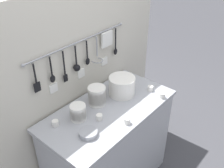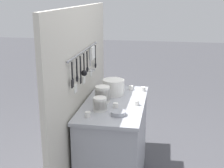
{
  "view_description": "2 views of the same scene",
  "coord_description": "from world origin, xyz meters",
  "px_view_note": "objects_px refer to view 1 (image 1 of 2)",
  "views": [
    {
      "loc": [
        -1.22,
        -1.08,
        2.18
      ],
      "look_at": [
        0.03,
        -0.0,
        1.11
      ],
      "focal_mm": 42.0,
      "sensor_mm": 36.0,
      "label": 1
    },
    {
      "loc": [
        -2.76,
        -0.46,
        1.9
      ],
      "look_at": [
        -0.07,
        0.01,
        1.1
      ],
      "focal_mm": 50.0,
      "sensor_mm": 36.0,
      "label": 2
    }
  ],
  "objects_px": {
    "plate_stack": "(122,86)",
    "steel_mixing_bowl": "(88,133)",
    "cup_front_right": "(150,88)",
    "cup_back_left": "(55,123)",
    "cup_beside_plates": "(127,121)",
    "cup_back_right": "(99,117)",
    "cup_centre": "(162,95)",
    "bowl_stack_back_corner": "(78,112)",
    "bowl_stack_wide_centre": "(97,96)"
  },
  "relations": [
    {
      "from": "plate_stack",
      "to": "cup_front_right",
      "type": "relative_size",
      "value": 4.67
    },
    {
      "from": "bowl_stack_wide_centre",
      "to": "cup_centre",
      "type": "bearing_deg",
      "value": -41.15
    },
    {
      "from": "cup_beside_plates",
      "to": "cup_back_right",
      "type": "relative_size",
      "value": 1.0
    },
    {
      "from": "bowl_stack_back_corner",
      "to": "cup_back_right",
      "type": "bearing_deg",
      "value": -53.37
    },
    {
      "from": "cup_front_right",
      "to": "cup_back_left",
      "type": "xyz_separation_m",
      "value": [
        -0.82,
        0.27,
        0.0
      ]
    },
    {
      "from": "cup_front_right",
      "to": "cup_centre",
      "type": "bearing_deg",
      "value": -100.05
    },
    {
      "from": "cup_beside_plates",
      "to": "cup_back_left",
      "type": "xyz_separation_m",
      "value": [
        -0.36,
        0.38,
        0.0
      ]
    },
    {
      "from": "cup_back_right",
      "to": "cup_beside_plates",
      "type": "bearing_deg",
      "value": -60.46
    },
    {
      "from": "bowl_stack_wide_centre",
      "to": "steel_mixing_bowl",
      "type": "relative_size",
      "value": 1.17
    },
    {
      "from": "cup_back_right",
      "to": "cup_centre",
      "type": "bearing_deg",
      "value": -20.81
    },
    {
      "from": "bowl_stack_back_corner",
      "to": "bowl_stack_wide_centre",
      "type": "relative_size",
      "value": 0.8
    },
    {
      "from": "bowl_stack_wide_centre",
      "to": "plate_stack",
      "type": "height_order",
      "value": "plate_stack"
    },
    {
      "from": "cup_back_right",
      "to": "cup_front_right",
      "type": "bearing_deg",
      "value": -7.31
    },
    {
      "from": "cup_back_left",
      "to": "cup_centre",
      "type": "bearing_deg",
      "value": -26.66
    },
    {
      "from": "steel_mixing_bowl",
      "to": "cup_back_left",
      "type": "xyz_separation_m",
      "value": [
        -0.09,
        0.25,
        0.01
      ]
    },
    {
      "from": "plate_stack",
      "to": "cup_back_left",
      "type": "distance_m",
      "value": 0.64
    },
    {
      "from": "plate_stack",
      "to": "cup_back_right",
      "type": "height_order",
      "value": "plate_stack"
    },
    {
      "from": "cup_centre",
      "to": "cup_front_right",
      "type": "bearing_deg",
      "value": 79.95
    },
    {
      "from": "cup_back_left",
      "to": "cup_back_right",
      "type": "bearing_deg",
      "value": -37.37
    },
    {
      "from": "bowl_stack_back_corner",
      "to": "cup_back_left",
      "type": "relative_size",
      "value": 2.59
    },
    {
      "from": "cup_front_right",
      "to": "cup_back_left",
      "type": "height_order",
      "value": "same"
    },
    {
      "from": "cup_back_right",
      "to": "cup_centre",
      "type": "relative_size",
      "value": 1.0
    },
    {
      "from": "cup_front_right",
      "to": "cup_back_right",
      "type": "bearing_deg",
      "value": 172.69
    },
    {
      "from": "plate_stack",
      "to": "cup_back_right",
      "type": "bearing_deg",
      "value": -167.2
    },
    {
      "from": "bowl_stack_wide_centre",
      "to": "cup_centre",
      "type": "relative_size",
      "value": 3.26
    },
    {
      "from": "bowl_stack_wide_centre",
      "to": "cup_beside_plates",
      "type": "relative_size",
      "value": 3.26
    },
    {
      "from": "cup_centre",
      "to": "cup_back_right",
      "type": "bearing_deg",
      "value": 159.19
    },
    {
      "from": "cup_back_right",
      "to": "bowl_stack_back_corner",
      "type": "bearing_deg",
      "value": 126.63
    },
    {
      "from": "cup_beside_plates",
      "to": "cup_back_right",
      "type": "xyz_separation_m",
      "value": [
        -0.1,
        0.18,
        0.0
      ]
    },
    {
      "from": "bowl_stack_wide_centre",
      "to": "steel_mixing_bowl",
      "type": "xyz_separation_m",
      "value": [
        -0.3,
        -0.2,
        -0.06
      ]
    },
    {
      "from": "bowl_stack_back_corner",
      "to": "cup_beside_plates",
      "type": "distance_m",
      "value": 0.36
    },
    {
      "from": "cup_back_left",
      "to": "steel_mixing_bowl",
      "type": "bearing_deg",
      "value": -70.79
    },
    {
      "from": "bowl_stack_back_corner",
      "to": "cup_back_right",
      "type": "xyz_separation_m",
      "value": [
        0.09,
        -0.12,
        -0.04
      ]
    },
    {
      "from": "cup_beside_plates",
      "to": "bowl_stack_wide_centre",
      "type": "bearing_deg",
      "value": 84.19
    },
    {
      "from": "cup_front_right",
      "to": "cup_back_right",
      "type": "height_order",
      "value": "same"
    },
    {
      "from": "plate_stack",
      "to": "steel_mixing_bowl",
      "type": "distance_m",
      "value": 0.56
    },
    {
      "from": "cup_front_right",
      "to": "cup_centre",
      "type": "relative_size",
      "value": 1.0
    },
    {
      "from": "plate_stack",
      "to": "cup_back_right",
      "type": "distance_m",
      "value": 0.38
    },
    {
      "from": "cup_front_right",
      "to": "bowl_stack_wide_centre",
      "type": "bearing_deg",
      "value": 152.73
    },
    {
      "from": "bowl_stack_back_corner",
      "to": "steel_mixing_bowl",
      "type": "height_order",
      "value": "bowl_stack_back_corner"
    },
    {
      "from": "cup_front_right",
      "to": "cup_centre",
      "type": "xyz_separation_m",
      "value": [
        -0.02,
        -0.13,
        0.0
      ]
    },
    {
      "from": "steel_mixing_bowl",
      "to": "cup_centre",
      "type": "distance_m",
      "value": 0.73
    },
    {
      "from": "bowl_stack_back_corner",
      "to": "cup_beside_plates",
      "type": "bearing_deg",
      "value": -57.43
    },
    {
      "from": "bowl_stack_back_corner",
      "to": "cup_back_left",
      "type": "bearing_deg",
      "value": 156.67
    },
    {
      "from": "bowl_stack_back_corner",
      "to": "cup_front_right",
      "type": "height_order",
      "value": "bowl_stack_back_corner"
    },
    {
      "from": "steel_mixing_bowl",
      "to": "cup_back_left",
      "type": "height_order",
      "value": "cup_back_left"
    },
    {
      "from": "bowl_stack_wide_centre",
      "to": "cup_front_right",
      "type": "bearing_deg",
      "value": -27.27
    },
    {
      "from": "cup_front_right",
      "to": "cup_centre",
      "type": "height_order",
      "value": "same"
    },
    {
      "from": "bowl_stack_wide_centre",
      "to": "cup_back_left",
      "type": "relative_size",
      "value": 3.26
    },
    {
      "from": "bowl_stack_back_corner",
      "to": "bowl_stack_wide_centre",
      "type": "xyz_separation_m",
      "value": [
        0.23,
        0.03,
        0.02
      ]
    }
  ]
}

